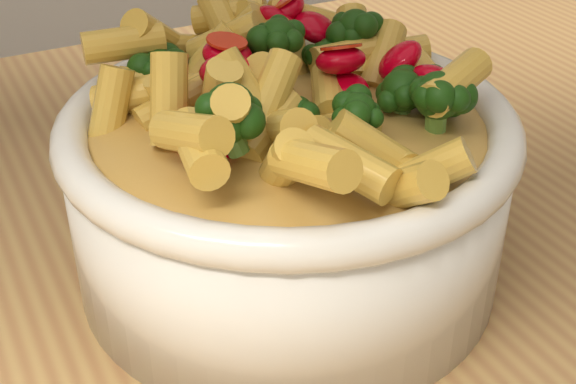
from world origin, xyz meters
name	(u,v)px	position (x,y,z in m)	size (l,w,h in m)	color
serving_bowl	(288,190)	(0.02, -0.01, 0.95)	(0.25, 0.25, 0.11)	silver
pasta_salad	(288,82)	(0.02, -0.01, 1.02)	(0.20, 0.20, 0.04)	gold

